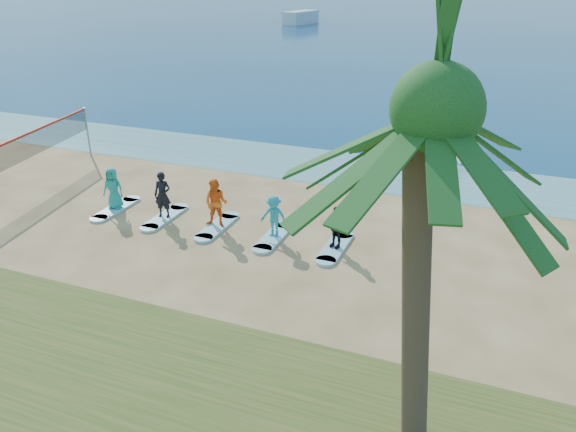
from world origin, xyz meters
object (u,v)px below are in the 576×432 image
at_px(student_2, 216,203).
at_px(boat_offshore_a, 301,24).
at_px(student_1, 163,195).
at_px(surfboard_4, 335,248).
at_px(paddleboarder, 464,138).
at_px(student_3, 274,216).
at_px(surfboard_2, 217,227).
at_px(student_4, 336,227).
at_px(student_0, 113,188).
at_px(surfboard_0, 116,209).
at_px(paddleboard, 462,155).
at_px(volleyball_net, 31,145).
at_px(surfboard_1, 165,217).
at_px(palm_tree, 436,113).
at_px(surfboard_3, 274,237).

bearing_deg(student_2, boat_offshore_a, 100.71).
xyz_separation_m(student_1, surfboard_4, (6.91, 0.00, -0.94)).
bearing_deg(paddleboarder, student_3, 170.41).
xyz_separation_m(surfboard_2, student_4, (4.61, 0.00, 0.80)).
bearing_deg(student_0, surfboard_0, 0.00).
bearing_deg(boat_offshore_a, paddleboard, -50.22).
bearing_deg(boat_offshore_a, volleyball_net, -65.84).
xyz_separation_m(surfboard_0, surfboard_4, (9.22, 0.00, 0.00)).
height_order(student_0, surfboard_1, student_0).
distance_m(paddleboard, student_4, 12.73).
bearing_deg(surfboard_4, paddleboard, 76.41).
distance_m(volleyball_net, paddleboarder, 20.57).
distance_m(palm_tree, surfboard_4, 10.94).
xyz_separation_m(surfboard_4, student_4, (0.00, 0.00, 0.80)).
bearing_deg(student_4, boat_offshore_a, 126.70).
xyz_separation_m(volleyball_net, student_1, (7.15, -0.89, -0.92)).
distance_m(student_0, surfboard_2, 4.69).
bearing_deg(surfboard_3, student_4, 0.00).
bearing_deg(boat_offshore_a, student_3, -57.67).
xyz_separation_m(paddleboard, student_2, (-7.59, -12.35, 0.94)).
relative_size(student_0, student_1, 0.93).
distance_m(volleyball_net, student_0, 5.03).
bearing_deg(boat_offshore_a, student_4, -56.13).
height_order(surfboard_2, student_3, student_3).
bearing_deg(surfboard_4, volleyball_net, 176.39).
bearing_deg(palm_tree, student_2, 137.72).
bearing_deg(student_0, surfboard_1, -11.59).
height_order(surfboard_0, student_4, student_4).
bearing_deg(volleyball_net, paddleboarder, 33.90).
relative_size(student_3, surfboard_4, 0.70).
height_order(volleyball_net, surfboard_4, volleyball_net).
height_order(paddleboarder, surfboard_3, paddleboarder).
distance_m(student_0, surfboard_3, 6.97).
relative_size(student_2, surfboard_4, 0.83).
height_order(surfboard_3, student_3, student_3).
distance_m(volleyball_net, surfboard_1, 7.45).
xyz_separation_m(surfboard_3, student_3, (0.00, 0.00, 0.82)).
bearing_deg(student_2, student_3, -7.52).
height_order(student_2, surfboard_4, student_2).
height_order(surfboard_1, student_1, student_1).
distance_m(paddleboarder, surfboard_4, 12.73).
height_order(paddleboarder, surfboard_1, paddleboarder).
xyz_separation_m(boat_offshore_a, surfboard_3, (27.05, -75.13, 0.04)).
relative_size(paddleboarder, surfboard_0, 0.76).
relative_size(student_0, student_2, 0.91).
bearing_deg(boat_offshore_a, student_2, -59.24).
bearing_deg(student_1, student_2, -10.80).
bearing_deg(paddleboarder, surfboard_4, -179.99).
relative_size(volleyball_net, boat_offshore_a, 1.28).
relative_size(paddleboarder, student_2, 0.91).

